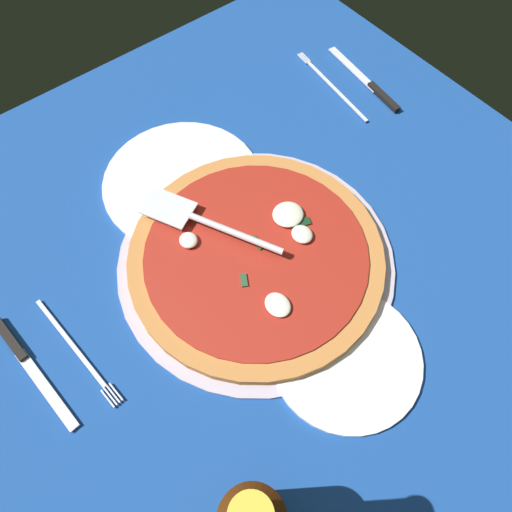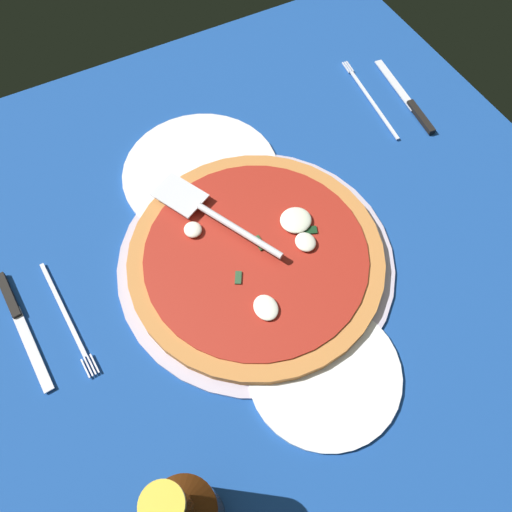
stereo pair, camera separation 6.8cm
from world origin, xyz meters
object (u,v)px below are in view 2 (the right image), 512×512
object	(u,v)px
dinner_plate_left	(324,373)
dinner_plate_right	(201,172)
place_setting_far	(43,319)
place_setting_near	(390,102)
pizza_server	(212,214)
pizza	(256,256)

from	to	relation	value
dinner_plate_left	dinner_plate_right	bearing A→B (deg)	0.64
place_setting_far	dinner_plate_left	bearing A→B (deg)	46.64
dinner_plate_right	place_setting_near	xyz separation A→B (cm)	(-1.04, -37.47, -0.14)
pizza_server	place_setting_far	world-z (taller)	pizza_server
dinner_plate_right	place_setting_far	bearing A→B (deg)	113.59
dinner_plate_left	place_setting_near	world-z (taller)	place_setting_near
dinner_plate_left	pizza	xyz separation A→B (cm)	(19.32, 0.02, 1.23)
pizza	place_setting_near	size ratio (longest dim) A/B	1.66
pizza	place_setting_far	distance (cm)	31.59
pizza	place_setting_far	world-z (taller)	pizza
pizza	dinner_plate_right	bearing A→B (deg)	1.23
dinner_plate_right	pizza_server	bearing A→B (deg)	165.97
place_setting_far	pizza	bearing A→B (deg)	75.08
dinner_plate_left	pizza	distance (cm)	19.36
pizza_server	place_setting_near	world-z (taller)	pizza_server
dinner_plate_right	pizza	bearing A→B (deg)	-178.77
dinner_plate_left	place_setting_near	size ratio (longest dim) A/B	0.90
pizza	place_setting_far	bearing A→B (deg)	79.55
pizza_server	place_setting_far	bearing A→B (deg)	68.54
dinner_plate_right	pizza_server	xyz separation A→B (cm)	(-10.84, 2.71, 3.60)
place_setting_near	pizza	bearing A→B (deg)	122.64
dinner_plate_right	pizza	world-z (taller)	pizza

